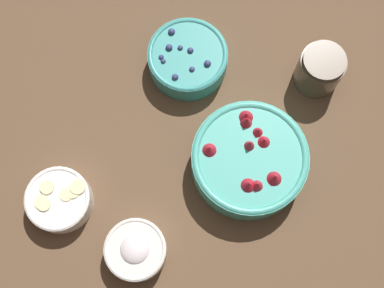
# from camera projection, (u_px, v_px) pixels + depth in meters

# --- Properties ---
(ground_plane) EXTENTS (4.00, 4.00, 0.00)m
(ground_plane) POSITION_uv_depth(u_px,v_px,m) (209.00, 146.00, 1.13)
(ground_plane) COLOR brown
(bowl_strawberries) EXTENTS (0.24, 0.24, 0.10)m
(bowl_strawberries) POSITION_uv_depth(u_px,v_px,m) (249.00, 160.00, 1.08)
(bowl_strawberries) COLOR #47AD9E
(bowl_strawberries) RESTS_ON ground_plane
(bowl_blueberries) EXTENTS (0.17, 0.17, 0.07)m
(bowl_blueberries) POSITION_uv_depth(u_px,v_px,m) (188.00, 58.00, 1.15)
(bowl_blueberries) COLOR teal
(bowl_blueberries) RESTS_ON ground_plane
(bowl_bananas) EXTENTS (0.13, 0.13, 0.05)m
(bowl_bananas) POSITION_uv_depth(u_px,v_px,m) (59.00, 200.00, 1.07)
(bowl_bananas) COLOR white
(bowl_bananas) RESTS_ON ground_plane
(bowl_cream) EXTENTS (0.12, 0.12, 0.06)m
(bowl_cream) POSITION_uv_depth(u_px,v_px,m) (136.00, 250.00, 1.04)
(bowl_cream) COLOR silver
(bowl_cream) RESTS_ON ground_plane
(jar_chocolate) EXTENTS (0.10, 0.10, 0.10)m
(jar_chocolate) POSITION_uv_depth(u_px,v_px,m) (319.00, 70.00, 1.13)
(jar_chocolate) COLOR brown
(jar_chocolate) RESTS_ON ground_plane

